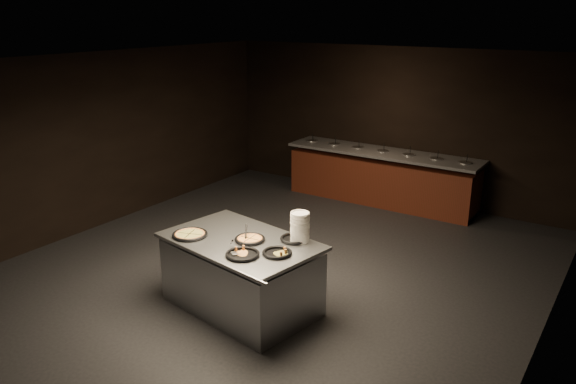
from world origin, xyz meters
name	(u,v)px	position (x,y,z in m)	size (l,w,h in m)	color
room	(274,172)	(0.00, 0.00, 1.45)	(7.02, 8.02, 2.92)	black
salad_bar	(381,180)	(0.00, 3.56, 0.44)	(3.70, 0.83, 1.18)	#531C13
serving_counter	(241,275)	(0.26, -1.08, 0.43)	(2.05, 1.51, 0.90)	silver
plate_stack	(300,227)	(0.88, -0.72, 1.08)	(0.23, 0.23, 0.36)	white
pan_veggie_whole	(190,234)	(-0.33, -1.32, 0.92)	(0.43, 0.43, 0.04)	black
pan_cheese_whole	(250,239)	(0.37, -1.03, 0.92)	(0.37, 0.37, 0.04)	black
pan_cheese_slices_a	(294,239)	(0.80, -0.73, 0.92)	(0.34, 0.34, 0.04)	black
pan_cheese_slices_b	(243,254)	(0.57, -1.43, 0.92)	(0.39, 0.39, 0.04)	black
pan_veggie_slices	(277,253)	(0.87, -1.18, 0.92)	(0.34, 0.34, 0.04)	black
server_left	(246,232)	(0.26, -0.97, 0.97)	(0.22, 0.25, 0.15)	silver
server_right	(233,245)	(0.40, -1.39, 0.97)	(0.27, 0.23, 0.16)	silver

